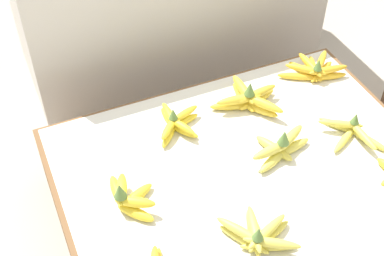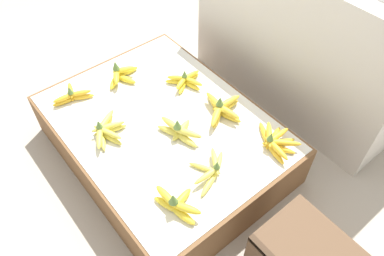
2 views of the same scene
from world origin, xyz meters
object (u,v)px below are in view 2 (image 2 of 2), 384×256
Objects in this scene: banana_bunch_back_right at (275,142)px; banana_bunch_back_midleft at (185,81)px; banana_bunch_middle_left at (121,75)px; banana_bunch_middle_right at (212,170)px; banana_bunch_middle_midright at (179,131)px; banana_bunch_front_right at (176,204)px; banana_bunch_front_left at (72,95)px; banana_bunch_front_midleft at (106,131)px; banana_bunch_back_midright at (221,109)px.

banana_bunch_back_midleft is at bearing -174.22° from banana_bunch_back_right.
banana_bunch_middle_left is 0.75m from banana_bunch_middle_right.
banana_bunch_middle_left reaches higher than banana_bunch_middle_right.
banana_bunch_front_right is at bearing -39.44° from banana_bunch_middle_midright.
banana_bunch_front_midleft reaches higher than banana_bunch_front_left.
banana_bunch_back_right is at bearing 19.92° from banana_bunch_middle_left.
banana_bunch_middle_midright is (0.22, 0.26, 0.00)m from banana_bunch_front_midleft.
banana_bunch_front_left is 1.01× the size of banana_bunch_front_midleft.
banana_bunch_front_midleft is 0.80× the size of banana_bunch_back_midright.
banana_bunch_front_right is at bearing -17.02° from banana_bunch_middle_left.
banana_bunch_middle_left is at bearing -154.92° from banana_bunch_back_midright.
banana_bunch_front_midleft is 0.88× the size of banana_bunch_middle_right.
banana_bunch_front_left is 1.09× the size of banana_bunch_back_midleft.
banana_bunch_middle_left is 0.50m from banana_bunch_middle_midright.
banana_bunch_middle_left is (-0.79, 0.24, -0.00)m from banana_bunch_front_right.
banana_bunch_middle_left reaches higher than banana_bunch_back_midleft.
banana_bunch_front_right is at bearing -60.34° from banana_bunch_back_midright.
banana_bunch_back_right reaches higher than banana_bunch_back_midleft.
banana_bunch_front_right is 0.54m from banana_bunch_back_right.
banana_bunch_middle_midright is 0.90× the size of banana_bunch_back_right.
banana_bunch_middle_left reaches higher than banana_bunch_front_left.
banana_bunch_back_right is (0.32, 0.30, -0.01)m from banana_bunch_middle_midright.
banana_bunch_middle_left reaches higher than banana_bunch_front_midleft.
banana_bunch_front_right is 0.73m from banana_bunch_back_midleft.
banana_bunch_front_left is 0.82× the size of banana_bunch_back_right.
banana_bunch_middle_right is at bearing -101.43° from banana_bunch_back_right.
banana_bunch_back_midright is (0.54, 0.51, 0.01)m from banana_bunch_front_left.
banana_bunch_front_right is at bearing 1.98° from banana_bunch_front_left.
banana_bunch_back_midleft is 0.75× the size of banana_bunch_back_right.
banana_bunch_back_midright is (0.51, 0.24, -0.00)m from banana_bunch_middle_left.
banana_bunch_middle_midright is at bearing 174.94° from banana_bunch_middle_right.
banana_bunch_back_right is (0.81, 0.30, -0.01)m from banana_bunch_middle_left.
banana_bunch_back_midright is at bearing 119.66° from banana_bunch_front_right.
banana_bunch_front_left is 0.82m from banana_bunch_middle_right.
banana_bunch_front_right reaches higher than banana_bunch_middle_midright.
banana_bunch_front_midleft reaches higher than banana_bunch_middle_right.
banana_bunch_front_midleft is at bearing -85.61° from banana_bunch_back_midleft.
banana_bunch_middle_left is at bearing 83.83° from banana_bunch_front_left.
banana_bunch_front_left is 0.75m from banana_bunch_back_midright.
banana_bunch_front_left is 0.31m from banana_bunch_front_midleft.
banana_bunch_front_left is 0.59m from banana_bunch_middle_midright.
banana_bunch_back_right is at bearing 46.15° from banana_bunch_front_midleft.
banana_bunch_middle_left is at bearing 137.30° from banana_bunch_front_midleft.
banana_bunch_back_right is at bearing 43.28° from banana_bunch_middle_midright.
banana_bunch_middle_left is 0.57m from banana_bunch_back_midright.
banana_bunch_middle_midright is at bearing -93.82° from banana_bunch_back_midright.
banana_bunch_front_right is 1.02× the size of banana_bunch_middle_left.
banana_bunch_back_right is at bearing 87.37° from banana_bunch_front_right.
banana_bunch_back_midleft is at bearing -179.22° from banana_bunch_back_midright.
banana_bunch_front_left is 0.27m from banana_bunch_middle_left.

